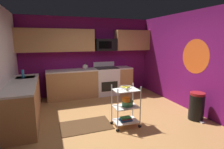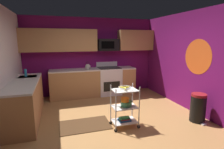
# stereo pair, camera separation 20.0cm
# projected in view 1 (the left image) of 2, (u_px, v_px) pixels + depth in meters

# --- Properties ---
(floor) EXTENTS (4.40, 4.80, 0.04)m
(floor) POSITION_uv_depth(u_px,v_px,m) (113.00, 122.00, 4.14)
(floor) COLOR #A87542
(floor) RESTS_ON ground
(wall_back) EXTENTS (4.52, 0.06, 2.60)m
(wall_back) POSITION_uv_depth(u_px,v_px,m) (88.00, 57.00, 6.13)
(wall_back) COLOR #6B1156
(wall_back) RESTS_ON ground
(wall_right) EXTENTS (0.06, 4.80, 2.60)m
(wall_right) POSITION_uv_depth(u_px,v_px,m) (193.00, 62.00, 4.64)
(wall_right) COLOR #6B1156
(wall_right) RESTS_ON ground
(wall_flower_decal) EXTENTS (0.00, 0.88, 0.88)m
(wall_flower_decal) POSITION_uv_depth(u_px,v_px,m) (195.00, 56.00, 4.51)
(wall_flower_decal) COLOR #E5591E
(counter_run) EXTENTS (3.62, 2.75, 0.92)m
(counter_run) POSITION_uv_depth(u_px,v_px,m) (68.00, 89.00, 5.16)
(counter_run) COLOR #B27F4C
(counter_run) RESTS_ON ground
(oven_range) EXTENTS (0.76, 0.65, 1.10)m
(oven_range) POSITION_uv_depth(u_px,v_px,m) (107.00, 81.00, 6.17)
(oven_range) COLOR white
(oven_range) RESTS_ON ground
(upper_cabinets) EXTENTS (4.40, 0.33, 0.70)m
(upper_cabinets) POSITION_uv_depth(u_px,v_px,m) (86.00, 40.00, 5.80)
(upper_cabinets) COLOR #B27F4C
(microwave) EXTENTS (0.70, 0.39, 0.40)m
(microwave) POSITION_uv_depth(u_px,v_px,m) (105.00, 45.00, 6.03)
(microwave) COLOR black
(rolling_cart) EXTENTS (0.59, 0.38, 0.91)m
(rolling_cart) POSITION_uv_depth(u_px,v_px,m) (126.00, 106.00, 3.84)
(rolling_cart) COLOR silver
(rolling_cart) RESTS_ON ground
(fruit_bowl) EXTENTS (0.27, 0.27, 0.07)m
(fruit_bowl) POSITION_uv_depth(u_px,v_px,m) (126.00, 87.00, 3.76)
(fruit_bowl) COLOR silver
(fruit_bowl) RESTS_ON rolling_cart
(mixing_bowl_large) EXTENTS (0.25, 0.25, 0.11)m
(mixing_bowl_large) POSITION_uv_depth(u_px,v_px,m) (127.00, 103.00, 3.84)
(mixing_bowl_large) COLOR #387F4C
(mixing_bowl_large) RESTS_ON rolling_cart
(mixing_bowl_small) EXTENTS (0.18, 0.18, 0.08)m
(mixing_bowl_small) POSITION_uv_depth(u_px,v_px,m) (126.00, 99.00, 3.78)
(mixing_bowl_small) COLOR orange
(mixing_bowl_small) RESTS_ON rolling_cart
(book_stack) EXTENTS (0.27, 0.20, 0.08)m
(book_stack) POSITION_uv_depth(u_px,v_px,m) (126.00, 119.00, 3.89)
(book_stack) COLOR #1E4C8C
(book_stack) RESTS_ON rolling_cart
(kettle) EXTENTS (0.21, 0.18, 0.26)m
(kettle) POSITION_uv_depth(u_px,v_px,m) (85.00, 67.00, 5.82)
(kettle) COLOR beige
(kettle) RESTS_ON counter_run
(dish_soap_bottle) EXTENTS (0.06, 0.06, 0.20)m
(dish_soap_bottle) POSITION_uv_depth(u_px,v_px,m) (23.00, 74.00, 4.52)
(dish_soap_bottle) COLOR #2D8CBF
(dish_soap_bottle) RESTS_ON counter_run
(trash_can) EXTENTS (0.34, 0.42, 0.66)m
(trash_can) POSITION_uv_depth(u_px,v_px,m) (197.00, 106.00, 4.19)
(trash_can) COLOR black
(trash_can) RESTS_ON ground
(floor_rug) EXTENTS (1.10, 0.70, 0.01)m
(floor_rug) POSITION_uv_depth(u_px,v_px,m) (86.00, 126.00, 3.92)
(floor_rug) COLOR #472D19
(floor_rug) RESTS_ON ground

